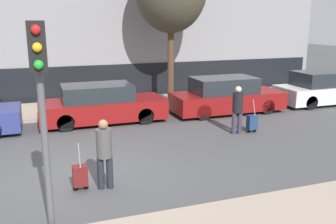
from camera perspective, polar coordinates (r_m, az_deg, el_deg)
The scene contains 10 objects.
ground_plane at distance 9.52m, azimuth -13.05°, elevation -9.43°, with size 80.00×80.00×0.00m, color #4C4C4F.
sidewalk_far at distance 16.17m, azimuth -15.92°, elevation 0.32°, with size 28.00×3.00×0.12m.
parked_car_1 at distance 13.98m, azimuth -10.12°, elevation 1.09°, with size 4.54×1.76×1.42m.
parked_car_2 at distance 15.38m, azimuth 8.86°, elevation 2.37°, with size 4.56×1.73×1.46m.
parked_car_3 at distance 18.25m, azimuth 22.55°, elevation 3.28°, with size 4.33×1.78×1.47m.
pedestrian_left at distance 8.42m, azimuth -9.69°, elevation -5.77°, with size 0.35×0.34×1.61m.
trolley_left at distance 8.63m, azimuth -13.23°, elevation -9.44°, with size 0.34×0.29×1.12m.
pedestrian_right at distance 12.52m, azimuth 10.55°, elevation 0.73°, with size 0.35×0.34×1.61m.
trolley_right at distance 12.87m, azimuth 12.70°, elevation -1.54°, with size 0.34×0.29×1.14m.
traffic_light at distance 6.46m, azimuth -18.87°, elevation 3.59°, with size 0.28×0.47×3.70m.
Camera 1 is at (-0.81, -8.73, 3.72)m, focal length 40.00 mm.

